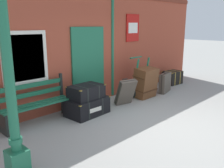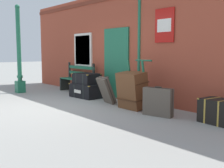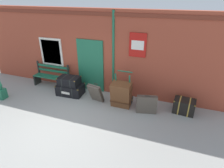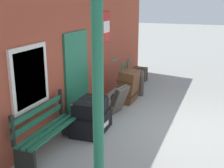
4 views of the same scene
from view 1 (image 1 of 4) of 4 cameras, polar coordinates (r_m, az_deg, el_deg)
name	(u,v)px [view 1 (image 1 of 4)]	position (r m, az deg, el deg)	size (l,w,h in m)	color
ground_plane	(164,127)	(5.46, 12.24, -9.78)	(60.00, 60.00, 0.00)	gray
brick_facade	(86,45)	(6.75, -6.19, 9.00)	(10.40, 0.35, 3.20)	#9E422D
lamp_post	(12,102)	(3.59, -22.55, -3.96)	(0.28, 0.28, 2.96)	#1E6647
platform_bench	(36,104)	(5.63, -17.41, -4.52)	(1.60, 0.43, 1.01)	#1E6647
steamer_trunk_base	(87,106)	(5.99, -5.88, -5.22)	(1.05, 0.71, 0.43)	black
steamer_trunk_middle	(86,92)	(5.87, -6.10, -1.83)	(0.83, 0.58, 0.33)	black
porters_trolley	(141,88)	(7.49, 6.74, -0.84)	(0.71, 0.56, 1.21)	black
large_brown_trunk	(145,82)	(7.35, 7.84, 0.35)	(0.70, 0.54, 0.92)	brown
suitcase_umber	(126,92)	(6.61, 3.25, -1.92)	(0.58, 0.49, 0.74)	#51473D
suitcase_beige	(165,83)	(8.07, 12.36, 0.27)	(0.69, 0.34, 0.66)	#51473D
corner_trunk	(172,77)	(9.30, 13.99, 1.51)	(0.73, 0.55, 0.49)	black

